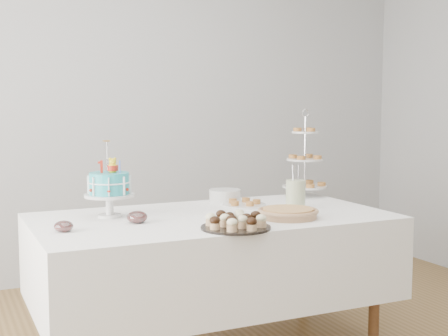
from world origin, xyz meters
name	(u,v)px	position (x,y,z in m)	size (l,w,h in m)	color
walls	(236,109)	(0.00, 0.00, 1.35)	(5.04, 4.04, 2.70)	#AAACAF
table	(212,256)	(0.00, 0.30, 0.54)	(1.92, 1.02, 0.77)	white
birthday_cake	(110,197)	(-0.52, 0.48, 0.88)	(0.27, 0.27, 0.41)	silver
cupcake_tray	(236,221)	(-0.04, -0.08, 0.81)	(0.34, 0.34, 0.08)	black
pie	(288,212)	(0.34, 0.06, 0.80)	(0.33, 0.33, 0.05)	tan
tiered_stand	(305,160)	(0.84, 0.70, 1.01)	(0.29, 0.29, 0.57)	silver
plate_stack	(225,196)	(0.26, 0.70, 0.81)	(0.20, 0.20, 0.08)	silver
pastry_plate	(244,203)	(0.29, 0.50, 0.79)	(0.26, 0.26, 0.04)	silver
jam_bowl_a	(64,226)	(-0.82, 0.20, 0.80)	(0.09, 0.09, 0.05)	silver
jam_bowl_b	(137,217)	(-0.44, 0.26, 0.80)	(0.11, 0.11, 0.06)	silver
utensil_pitcher	(296,193)	(0.53, 0.30, 0.86)	(0.12, 0.11, 0.25)	beige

